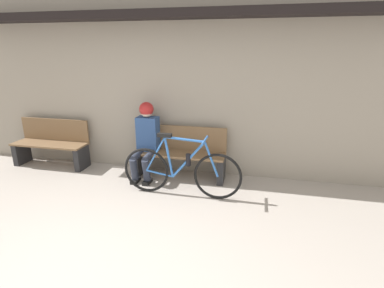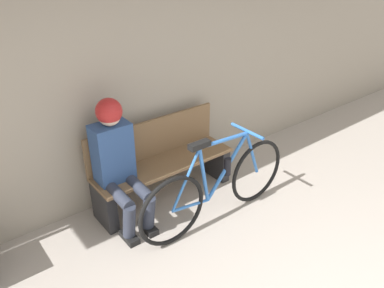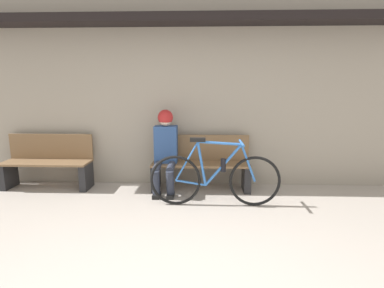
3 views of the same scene
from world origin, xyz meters
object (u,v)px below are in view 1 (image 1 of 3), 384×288
object	(u,v)px
park_bench_near	(180,155)
park_bench_far	(52,145)
bicycle	(181,171)
person_seated	(146,135)

from	to	relation	value
park_bench_near	park_bench_far	size ratio (longest dim) A/B	1.11
park_bench_near	park_bench_far	xyz separation A→B (m)	(-2.38, -0.00, -0.01)
park_bench_near	bicycle	size ratio (longest dim) A/B	0.86
bicycle	person_seated	xyz separation A→B (m)	(-0.72, 0.55, 0.32)
park_bench_near	park_bench_far	world-z (taller)	same
bicycle	park_bench_far	xyz separation A→B (m)	(-2.57, 0.65, -0.01)
park_bench_near	park_bench_far	bearing A→B (deg)	-179.94
park_bench_near	bicycle	bearing A→B (deg)	-73.53
bicycle	park_bench_near	bearing A→B (deg)	106.47
person_seated	park_bench_far	distance (m)	1.88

